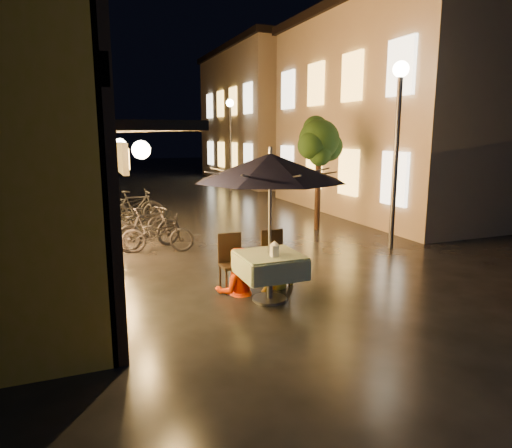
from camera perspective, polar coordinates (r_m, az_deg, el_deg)
name	(u,v)px	position (r m, az deg, el deg)	size (l,w,h in m)	color
ground	(321,290)	(8.05, 8.11, -8.15)	(90.00, 90.00, 0.00)	black
east_building_near	(420,112)	(17.30, 19.85, 13.06)	(7.30, 9.30, 6.80)	tan
east_building_far	(282,116)	(27.07, 3.31, 13.31)	(7.30, 10.30, 7.30)	tan
street_tree	(319,143)	(12.72, 7.91, 10.05)	(1.43, 1.20, 3.15)	black
streetlamp_near	(398,122)	(10.95, 17.31, 12.09)	(0.36, 0.36, 4.23)	#59595E
streetlamp_far	(230,128)	(21.68, -3.24, 11.88)	(0.36, 0.36, 4.23)	#59595E
cafe_table	(270,265)	(7.33, 1.72, -5.18)	(0.99, 0.99, 0.78)	#59595E
patio_umbrella	(270,167)	(7.05, 1.80, 7.09)	(2.37, 2.37, 2.46)	#59595E
cafe_chair_left	(231,259)	(7.87, -3.09, -4.40)	(0.42, 0.42, 0.97)	black
cafe_chair_right	(274,255)	(8.14, 2.27, -3.85)	(0.42, 0.42, 0.97)	black
table_lantern	(274,248)	(7.08, 2.32, -2.99)	(0.16, 0.16, 0.25)	white
person_orange	(237,249)	(7.62, -2.42, -3.12)	(0.75, 0.58, 1.53)	#EC3700
person_yellow	(277,248)	(7.91, 2.59, -2.99)	(0.92, 0.53, 1.43)	yellow
bicycle_0	(158,234)	(10.58, -12.20, -1.20)	(0.57, 1.62, 0.85)	black
bicycle_1	(149,228)	(10.87, -13.22, -0.50)	(0.47, 1.68, 1.01)	black
bicycle_2	(137,222)	(12.13, -14.59, 0.20)	(0.55, 1.58, 0.83)	black
bicycle_3	(136,208)	(13.82, -14.80, 1.94)	(0.49, 1.72, 1.04)	black
bicycle_4	(130,206)	(14.59, -15.43, 2.23)	(0.64, 1.83, 0.96)	black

